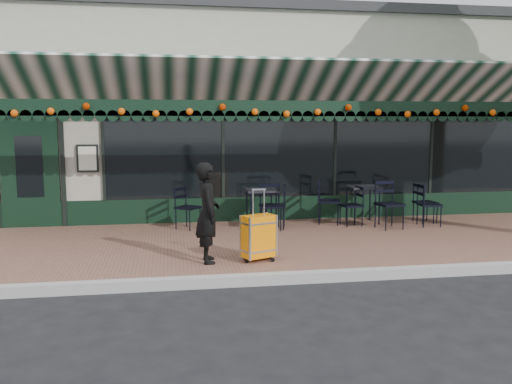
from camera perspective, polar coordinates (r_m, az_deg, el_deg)
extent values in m
plane|color=black|center=(7.80, 7.11, -9.16)|extent=(80.00, 80.00, 0.00)
cube|color=brown|center=(9.66, 3.74, -5.44)|extent=(18.00, 4.00, 0.15)
cube|color=#9E9E99|center=(7.71, 7.29, -8.79)|extent=(18.00, 0.16, 0.15)
cube|color=#A1998B|center=(15.32, -1.32, 7.50)|extent=(12.00, 8.00, 4.50)
cube|color=black|center=(11.66, 7.36, 4.54)|extent=(9.20, 0.04, 2.00)
cube|color=black|center=(11.50, -22.68, 1.99)|extent=(1.10, 0.07, 2.20)
cube|color=silver|center=(11.24, -17.32, 3.40)|extent=(0.42, 0.04, 0.55)
cube|color=black|center=(9.93, 3.17, 8.78)|extent=(12.00, 0.03, 0.28)
cylinder|color=#E36007|center=(9.87, 3.25, 8.68)|extent=(11.60, 0.12, 0.12)
imported|color=black|center=(7.99, -5.11, -2.18)|extent=(0.37, 0.55, 1.48)
cube|color=orange|center=(8.09, 0.28, -4.66)|extent=(0.54, 0.43, 0.63)
cube|color=black|center=(8.17, 0.28, -7.03)|extent=(0.54, 0.43, 0.06)
cube|color=silver|center=(8.00, 0.28, -1.10)|extent=(0.20, 0.11, 0.39)
cube|color=black|center=(11.32, 11.21, 0.52)|extent=(0.62, 0.62, 0.04)
cylinder|color=black|center=(11.04, 10.38, -1.62)|extent=(0.03, 0.03, 0.72)
cylinder|color=black|center=(11.23, 12.85, -1.54)|extent=(0.03, 0.03, 0.72)
cylinder|color=black|center=(11.52, 9.52, -1.23)|extent=(0.03, 0.03, 0.72)
cylinder|color=black|center=(11.70, 11.90, -1.16)|extent=(0.03, 0.03, 0.72)
cube|color=black|center=(10.68, 0.56, 0.19)|extent=(0.61, 0.61, 0.04)
cylinder|color=black|center=(10.45, -0.57, -2.05)|extent=(0.03, 0.03, 0.71)
cylinder|color=black|center=(10.54, 2.15, -1.97)|extent=(0.03, 0.03, 0.71)
cylinder|color=black|center=(10.94, -0.97, -1.62)|extent=(0.03, 0.03, 0.71)
cylinder|color=black|center=(11.03, 1.62, -1.55)|extent=(0.03, 0.03, 0.71)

